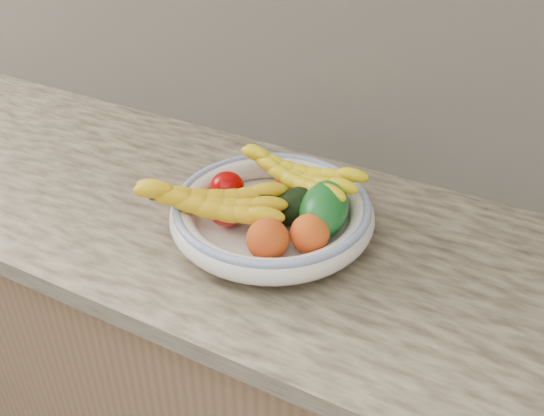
{
  "coord_description": "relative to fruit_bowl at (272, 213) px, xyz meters",
  "views": [
    {
      "loc": [
        0.44,
        0.83,
        1.61
      ],
      "look_at": [
        0.0,
        1.66,
        0.96
      ],
      "focal_mm": 40.0,
      "sensor_mm": 36.0,
      "label": 1
    }
  ],
  "objects": [
    {
      "name": "green_mango",
      "position": [
        0.1,
        0.02,
        0.03
      ],
      "size": [
        0.15,
        0.16,
        0.12
      ],
      "primitive_type": "ellipsoid",
      "rotation": [
        0.0,
        0.31,
        0.25
      ],
      "color": "#10581B",
      "rests_on": "fruit_bowl"
    },
    {
      "name": "fruit_bowl",
      "position": [
        0.0,
        0.0,
        0.0
      ],
      "size": [
        0.39,
        0.39,
        0.08
      ],
      "color": "white",
      "rests_on": "kitchen_counter"
    },
    {
      "name": "banana_bunch_back",
      "position": [
        0.01,
        0.08,
        0.04
      ],
      "size": [
        0.29,
        0.14,
        0.08
      ],
      "primitive_type": null,
      "rotation": [
        0.0,
        0.0,
        -0.13
      ],
      "color": "yellow",
      "rests_on": "fruit_bowl"
    },
    {
      "name": "tomato_near_left",
      "position": [
        -0.07,
        -0.05,
        0.01
      ],
      "size": [
        0.07,
        0.07,
        0.06
      ],
      "primitive_type": "ellipsoid",
      "rotation": [
        0.0,
        0.0,
        -0.09
      ],
      "color": "red",
      "rests_on": "fruit_bowl"
    },
    {
      "name": "peach_front",
      "position": [
        0.04,
        -0.1,
        0.02
      ],
      "size": [
        0.09,
        0.09,
        0.08
      ],
      "primitive_type": "ellipsoid",
      "rotation": [
        0.0,
        0.0,
        -0.13
      ],
      "color": "orange",
      "rests_on": "fruit_bowl"
    },
    {
      "name": "avocado_right",
      "position": [
        0.05,
        0.03,
        0.02
      ],
      "size": [
        0.13,
        0.13,
        0.08
      ],
      "primitive_type": "ellipsoid",
      "rotation": [
        0.0,
        0.0,
        -0.76
      ],
      "color": "black",
      "rests_on": "fruit_bowl"
    },
    {
      "name": "banana_bunch_front",
      "position": [
        -0.09,
        -0.07,
        0.03
      ],
      "size": [
        0.32,
        0.23,
        0.08
      ],
      "primitive_type": null,
      "rotation": [
        0.0,
        0.0,
        0.42
      ],
      "color": "yellow",
      "rests_on": "fruit_bowl"
    },
    {
      "name": "kitchen_counter",
      "position": [
        0.0,
        0.03,
        -0.48
      ],
      "size": [
        2.44,
        0.66,
        1.4
      ],
      "color": "brown",
      "rests_on": "ground"
    },
    {
      "name": "clementine_back_right",
      "position": [
        0.05,
        0.12,
        0.01
      ],
      "size": [
        0.07,
        0.07,
        0.05
      ],
      "primitive_type": "ellipsoid",
      "rotation": [
        0.0,
        0.0,
        0.37
      ],
      "color": "#DB5904",
      "rests_on": "fruit_bowl"
    },
    {
      "name": "tomato_left",
      "position": [
        -0.11,
        0.02,
        0.01
      ],
      "size": [
        0.08,
        0.08,
        0.06
      ],
      "primitive_type": "ellipsoid",
      "rotation": [
        0.0,
        0.0,
        0.16
      ],
      "color": "#A50000",
      "rests_on": "fruit_bowl"
    },
    {
      "name": "avocado_center",
      "position": [
        -0.01,
        -0.01,
        0.02
      ],
      "size": [
        0.1,
        0.11,
        0.06
      ],
      "primitive_type": "ellipsoid",
      "rotation": [
        0.0,
        0.0,
        0.4
      ],
      "color": "black",
      "rests_on": "fruit_bowl"
    },
    {
      "name": "clementine_back_mid",
      "position": [
        0.01,
        0.07,
        0.01
      ],
      "size": [
        0.06,
        0.06,
        0.05
      ],
      "primitive_type": "ellipsoid",
      "rotation": [
        0.0,
        0.0,
        -0.08
      ],
      "color": "orange",
      "rests_on": "fruit_bowl"
    },
    {
      "name": "peach_right",
      "position": [
        0.1,
        -0.05,
        0.02
      ],
      "size": [
        0.07,
        0.07,
        0.07
      ],
      "primitive_type": "ellipsoid",
      "rotation": [
        0.0,
        0.0,
        -0.0
      ],
      "color": "orange",
      "rests_on": "fruit_bowl"
    },
    {
      "name": "clementine_back_left",
      "position": [
        -0.02,
        0.11,
        0.01
      ],
      "size": [
        0.06,
        0.06,
        0.05
      ],
      "primitive_type": "ellipsoid",
      "rotation": [
        0.0,
        0.0,
        0.17
      ],
      "color": "#F75005",
      "rests_on": "fruit_bowl"
    }
  ]
}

